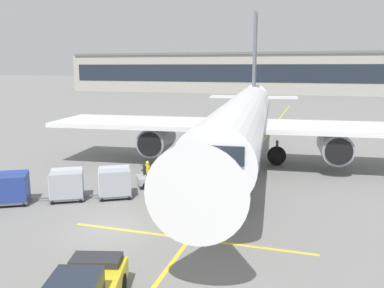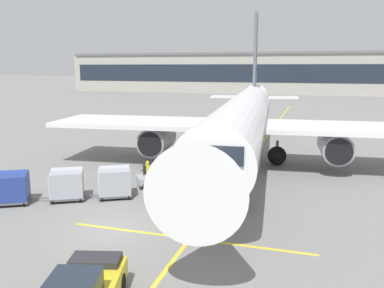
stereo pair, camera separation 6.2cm
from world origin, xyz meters
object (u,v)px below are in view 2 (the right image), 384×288
baggage_cart_third (11,187)px  belt_loader (166,172)px  safety_cone_engine_keepout (147,165)px  parked_airplane (243,120)px  safety_cone_wingtip (163,157)px  baggage_cart_second (67,184)px  baggage_cart_lead (115,182)px  ground_crew_by_carts (165,184)px  ground_crew_by_loader (148,172)px

baggage_cart_third → belt_loader: bearing=40.4°
baggage_cart_third → safety_cone_engine_keepout: (4.54, 9.65, -0.61)m
parked_airplane → safety_cone_wingtip: parked_airplane is taller
parked_airplane → baggage_cart_second: 14.84m
baggage_cart_lead → ground_crew_by_carts: (3.18, 0.49, -0.00)m
parked_airplane → ground_crew_by_loader: size_ratio=23.62×
safety_cone_wingtip → baggage_cart_third: bearing=-109.3°
baggage_cart_third → ground_crew_by_carts: bearing=21.9°
parked_airplane → ground_crew_by_loader: parked_airplane is taller
baggage_cart_second → ground_crew_by_loader: size_ratio=1.58×
baggage_cart_lead → baggage_cart_second: size_ratio=1.00×
ground_crew_by_loader → belt_loader: bearing=26.7°
baggage_cart_second → baggage_cart_third: (-2.74, -1.61, 0.00)m
safety_cone_engine_keepout → ground_crew_by_loader: bearing=-65.9°
baggage_cart_third → ground_crew_by_loader: bearing=42.3°
parked_airplane → baggage_cart_lead: 12.40m
parked_airplane → baggage_cart_lead: (-6.13, -10.41, -2.78)m
baggage_cart_lead → baggage_cart_third: 6.03m
baggage_cart_lead → ground_crew_by_loader: size_ratio=1.58×
ground_crew_by_carts → baggage_cart_lead: bearing=-171.2°
belt_loader → ground_crew_by_loader: size_ratio=2.84×
ground_crew_by_carts → safety_cone_engine_keepout: (-3.92, 6.25, -0.61)m
baggage_cart_third → safety_cone_wingtip: (4.56, 13.01, -0.64)m
baggage_cart_third → safety_cone_engine_keepout: bearing=64.8°
parked_airplane → safety_cone_engine_keepout: 8.50m
ground_crew_by_carts → parked_airplane: bearing=73.4°
ground_crew_by_carts → belt_loader: bearing=110.7°
ground_crew_by_loader → safety_cone_wingtip: ground_crew_by_loader is taller
baggage_cart_lead → ground_crew_by_carts: baggage_cart_lead is taller
safety_cone_wingtip → belt_loader: bearing=-67.3°
baggage_cart_third → safety_cone_engine_keepout: baggage_cart_third is taller
ground_crew_by_loader → safety_cone_wingtip: 7.51m
safety_cone_wingtip → baggage_cart_lead: bearing=-85.9°
belt_loader → safety_cone_engine_keepout: (-2.84, 3.38, -0.55)m
baggage_cart_lead → baggage_cart_third: bearing=-151.1°
ground_crew_by_loader → safety_cone_engine_keepout: bearing=114.1°
ground_crew_by_loader → ground_crew_by_carts: size_ratio=1.00×
ground_crew_by_loader → safety_cone_wingtip: (-1.73, 7.28, -0.64)m
parked_airplane → baggage_cart_third: bearing=-130.6°
belt_loader → ground_crew_by_loader: bearing=-153.3°
belt_loader → parked_airplane: bearing=60.2°
safety_cone_engine_keepout → baggage_cart_lead: bearing=-83.7°
ground_crew_by_loader → baggage_cart_lead: bearing=-109.8°
baggage_cart_lead → belt_loader: bearing=58.1°
belt_loader → baggage_cart_third: bearing=-139.6°
ground_crew_by_loader → safety_cone_engine_keepout: 4.34m
baggage_cart_third → safety_cone_wingtip: bearing=70.7°
baggage_cart_second → safety_cone_wingtip: size_ratio=3.77×
belt_loader → baggage_cart_second: 6.58m
baggage_cart_third → safety_cone_engine_keepout: 10.68m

